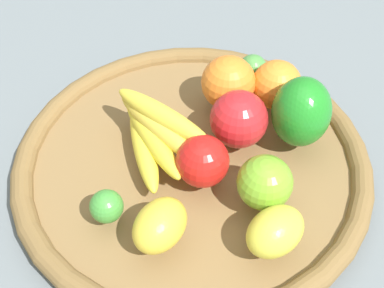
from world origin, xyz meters
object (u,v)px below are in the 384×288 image
(lemon_0, at_px, (275,232))
(lime_1, at_px, (253,68))
(apple_0, at_px, (203,161))
(orange_1, at_px, (226,82))
(banana_bunch, at_px, (154,132))
(apple_1, at_px, (265,183))
(lemon_1, at_px, (160,225))
(bell_pepper, at_px, (301,112))
(apple_2, at_px, (239,119))
(orange_0, at_px, (277,85))
(lime_0, at_px, (106,206))

(lemon_0, height_order, lime_1, lemon_0)
(apple_0, bearing_deg, orange_1, 13.16)
(lemon_0, relative_size, orange_1, 0.96)
(banana_bunch, relative_size, apple_1, 2.37)
(lemon_1, height_order, bell_pepper, bell_pepper)
(apple_2, height_order, banana_bunch, apple_2)
(orange_1, relative_size, bell_pepper, 0.79)
(banana_bunch, bearing_deg, lime_1, -17.10)
(banana_bunch, relative_size, orange_1, 2.08)
(orange_0, bearing_deg, lemon_0, -159.07)
(orange_0, bearing_deg, orange_1, 115.93)
(lime_1, bearing_deg, apple_0, -174.76)
(apple_2, xyz_separation_m, lime_0, (-0.18, 0.09, -0.02))
(lemon_0, distance_m, apple_0, 0.13)
(orange_1, bearing_deg, bell_pepper, -99.61)
(lime_1, distance_m, bell_pepper, 0.13)
(apple_1, distance_m, lime_1, 0.22)
(lemon_0, bearing_deg, orange_0, 20.93)
(apple_2, height_order, lemon_1, apple_2)
(lemon_1, bearing_deg, apple_0, -1.48)
(orange_0, relative_size, lemon_1, 0.94)
(apple_2, height_order, apple_1, apple_2)
(apple_0, bearing_deg, apple_1, -87.66)
(lime_0, relative_size, lemon_0, 0.55)
(orange_0, relative_size, lime_1, 1.67)
(lemon_0, height_order, apple_1, apple_1)
(apple_2, bearing_deg, lime_1, 14.01)
(apple_2, bearing_deg, lemon_1, 175.47)
(banana_bunch, bearing_deg, apple_2, -53.47)
(lime_1, relative_size, apple_0, 0.63)
(apple_0, bearing_deg, lemon_0, -113.76)
(lime_0, distance_m, apple_1, 0.19)
(apple_2, height_order, orange_0, apple_2)
(apple_1, height_order, lemon_1, apple_1)
(apple_0, bearing_deg, bell_pepper, -33.87)
(lime_1, distance_m, orange_1, 0.07)
(banana_bunch, bearing_deg, apple_1, -94.65)
(lemon_0, bearing_deg, lime_0, 105.59)
(lime_0, height_order, apple_0, apple_0)
(apple_0, distance_m, bell_pepper, 0.15)
(lime_1, xyz_separation_m, orange_1, (-0.06, 0.01, 0.02))
(lime_0, distance_m, orange_1, 0.25)
(lemon_1, xyz_separation_m, lime_1, (0.31, 0.02, -0.01))
(lemon_1, distance_m, bell_pepper, 0.24)
(apple_2, distance_m, orange_1, 0.07)
(lemon_0, relative_size, apple_1, 1.09)
(lime_1, bearing_deg, orange_1, 167.59)
(lemon_0, distance_m, orange_0, 0.24)
(banana_bunch, xyz_separation_m, apple_1, (-0.01, -0.16, 0.00))
(banana_bunch, height_order, bell_pepper, bell_pepper)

